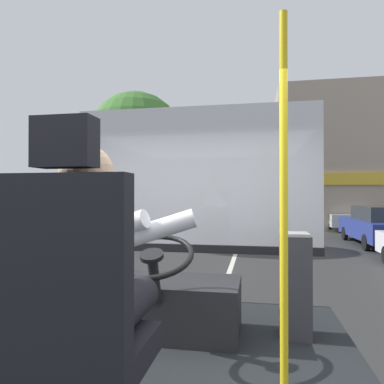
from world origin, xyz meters
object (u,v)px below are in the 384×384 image
(handrail_pole, at_px, (284,199))
(parked_car_silver, at_px, (341,216))
(driver_seat, at_px, (79,321))
(bus_driver, at_px, (94,268))
(fare_box, at_px, (295,285))
(parked_car_blue, at_px, (382,225))
(steering_console, at_px, (167,304))

(handrail_pole, height_order, parked_car_silver, handrail_pole)
(driver_seat, height_order, bus_driver, driver_seat)
(handrail_pole, relative_size, fare_box, 2.67)
(bus_driver, distance_m, parked_car_blue, 13.28)
(driver_seat, height_order, parked_car_silver, driver_seat)
(driver_seat, relative_size, parked_car_silver, 0.30)
(bus_driver, distance_m, fare_box, 1.68)
(bus_driver, xyz_separation_m, handrail_pole, (0.82, 0.58, 0.28))
(steering_console, height_order, parked_car_blue, steering_console)
(bus_driver, height_order, steering_console, bus_driver)
(driver_seat, distance_m, fare_box, 1.75)
(bus_driver, height_order, handrail_pole, handrail_pole)
(driver_seat, bearing_deg, steering_console, 90.00)
(driver_seat, xyz_separation_m, parked_car_blue, (5.13, 12.36, -0.60))
(driver_seat, distance_m, parked_car_silver, 19.24)
(parked_car_blue, height_order, parked_car_silver, parked_car_blue)
(handrail_pole, bearing_deg, bus_driver, -144.56)
(driver_seat, bearing_deg, parked_car_blue, 67.44)
(handrail_pole, xyz_separation_m, fare_box, (0.14, 0.75, -0.64))
(bus_driver, xyz_separation_m, parked_car_blue, (5.13, 12.23, -0.78))
(bus_driver, distance_m, handrail_pole, 1.04)
(steering_console, bearing_deg, bus_driver, -90.00)
(fare_box, height_order, parked_car_silver, fare_box)
(handrail_pole, xyz_separation_m, parked_car_blue, (4.32, 11.65, -1.06))
(driver_seat, relative_size, fare_box, 1.73)
(driver_seat, distance_m, handrail_pole, 1.17)
(handrail_pole, xyz_separation_m, parked_car_silver, (4.31, 17.82, -1.10))
(steering_console, relative_size, parked_car_silver, 0.25)
(handrail_pole, relative_size, parked_car_silver, 0.47)
(driver_seat, xyz_separation_m, bus_driver, (-0.00, 0.13, 0.18))
(bus_driver, relative_size, steering_console, 0.73)
(driver_seat, distance_m, parked_car_blue, 13.39)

